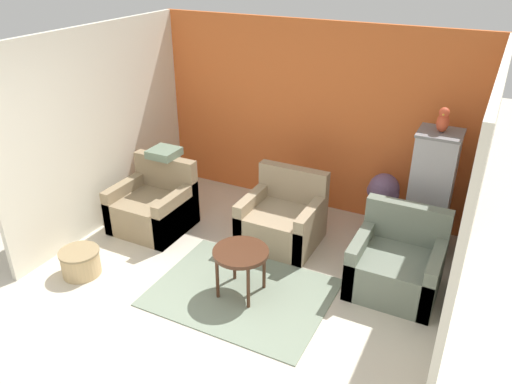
# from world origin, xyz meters

# --- Properties ---
(ground_plane) EXTENTS (20.00, 20.00, 0.00)m
(ground_plane) POSITION_xyz_m (0.00, 0.00, 0.00)
(ground_plane) COLOR beige
(ground_plane) RESTS_ON ground
(wall_back_accent) EXTENTS (4.32, 0.06, 2.44)m
(wall_back_accent) POSITION_xyz_m (0.00, 3.14, 1.22)
(wall_back_accent) COLOR orange
(wall_back_accent) RESTS_ON ground_plane
(wall_left) EXTENTS (0.06, 3.11, 2.44)m
(wall_left) POSITION_xyz_m (-2.13, 1.56, 1.22)
(wall_left) COLOR silver
(wall_left) RESTS_ON ground_plane
(wall_right) EXTENTS (0.06, 3.11, 2.44)m
(wall_right) POSITION_xyz_m (2.13, 1.56, 1.22)
(wall_right) COLOR silver
(wall_right) RESTS_ON ground_plane
(area_rug) EXTENTS (1.79, 1.36, 0.01)m
(area_rug) POSITION_xyz_m (0.15, 0.92, 0.01)
(area_rug) COLOR gray
(area_rug) RESTS_ON ground_plane
(coffee_table) EXTENTS (0.57, 0.57, 0.52)m
(coffee_table) POSITION_xyz_m (0.15, 0.92, 0.46)
(coffee_table) COLOR #472819
(coffee_table) RESTS_ON ground_plane
(armchair_left) EXTENTS (0.87, 0.82, 0.86)m
(armchair_left) POSITION_xyz_m (-1.47, 1.61, 0.28)
(armchair_left) COLOR #8E7A5B
(armchair_left) RESTS_ON ground_plane
(armchair_right) EXTENTS (0.87, 0.82, 0.86)m
(armchair_right) POSITION_xyz_m (1.54, 1.73, 0.28)
(armchair_right) COLOR slate
(armchair_right) RESTS_ON ground_plane
(armchair_middle) EXTENTS (0.87, 0.82, 0.86)m
(armchair_middle) POSITION_xyz_m (0.11, 2.04, 0.28)
(armchair_middle) COLOR #9E896B
(armchair_middle) RESTS_ON ground_plane
(birdcage) EXTENTS (0.54, 0.54, 1.46)m
(birdcage) POSITION_xyz_m (1.65, 2.66, 0.71)
(birdcage) COLOR slate
(birdcage) RESTS_ON ground_plane
(parrot) EXTENTS (0.13, 0.23, 0.28)m
(parrot) POSITION_xyz_m (1.65, 2.66, 1.58)
(parrot) COLOR #D14C2D
(parrot) RESTS_ON birdcage
(potted_plant) EXTENTS (0.40, 0.37, 0.79)m
(potted_plant) POSITION_xyz_m (1.11, 2.78, 0.51)
(potted_plant) COLOR brown
(potted_plant) RESTS_ON ground_plane
(wicker_basket) EXTENTS (0.43, 0.43, 0.29)m
(wicker_basket) POSITION_xyz_m (-1.57, 0.43, 0.16)
(wicker_basket) COLOR tan
(wicker_basket) RESTS_ON ground_plane
(throw_pillow) EXTENTS (0.35, 0.35, 0.10)m
(throw_pillow) POSITION_xyz_m (-1.47, 1.91, 0.91)
(throw_pillow) COLOR slate
(throw_pillow) RESTS_ON armchair_left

